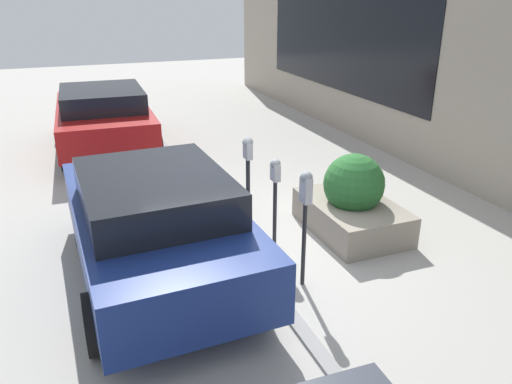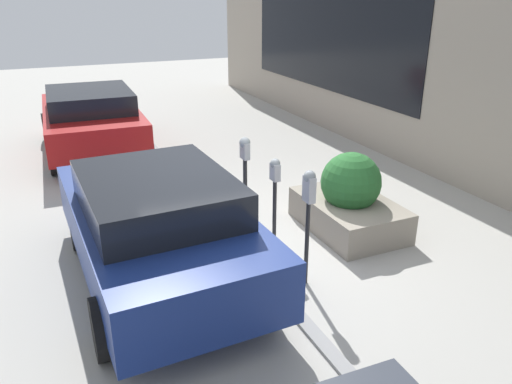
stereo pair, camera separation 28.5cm
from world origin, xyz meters
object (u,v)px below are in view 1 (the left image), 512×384
at_px(parking_meter_nearest, 305,202).
at_px(parking_meter_middle, 248,161).
at_px(planter_box, 352,202).
at_px(parking_meter_second, 275,185).
at_px(parked_car_middle, 155,222).
at_px(parked_car_rear, 104,117).

relative_size(parking_meter_nearest, parking_meter_middle, 1.07).
distance_m(parking_meter_middle, planter_box, 1.64).
relative_size(parking_meter_second, parked_car_middle, 0.33).
bearing_deg(parked_car_rear, parked_car_middle, -177.61).
xyz_separation_m(parking_meter_middle, parked_car_middle, (-1.05, 1.58, -0.25)).
bearing_deg(parked_car_middle, parked_car_rear, -1.64).
bearing_deg(planter_box, parked_car_middle, 94.68).
bearing_deg(parking_meter_middle, parked_car_rear, 18.94).
xyz_separation_m(parked_car_middle, parked_car_rear, (5.80, 0.05, 0.00)).
height_order(parking_meter_middle, planter_box, parking_meter_middle).
bearing_deg(parking_meter_second, parking_meter_middle, 3.23).
bearing_deg(parking_meter_nearest, parking_meter_middle, 0.32).
relative_size(parking_meter_middle, planter_box, 0.81).
height_order(parking_meter_second, parking_meter_middle, parking_meter_middle).
bearing_deg(planter_box, parked_car_rear, 27.98).
relative_size(parking_meter_middle, parked_car_middle, 0.35).
bearing_deg(parking_meter_nearest, parked_car_middle, 62.86).
bearing_deg(parking_meter_second, parked_car_middle, 95.17).
bearing_deg(parking_meter_middle, parking_meter_nearest, -179.68).
bearing_deg(parked_car_middle, parking_meter_nearest, -119.29).
relative_size(parked_car_middle, parked_car_rear, 0.96).
height_order(parked_car_middle, parked_car_rear, parked_car_middle).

